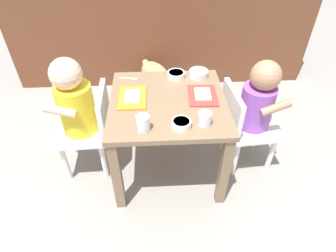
{
  "coord_description": "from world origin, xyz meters",
  "views": [
    {
      "loc": [
        -0.06,
        -1.11,
        1.24
      ],
      "look_at": [
        0.0,
        0.0,
        0.3
      ],
      "focal_mm": 30.33,
      "sensor_mm": 36.0,
      "label": 1
    }
  ],
  "objects_px": {
    "veggie_bowl_far": "(176,74)",
    "cereal_bowl_left_side": "(199,73)",
    "seated_child_left": "(78,106)",
    "cereal_bowl_right_side": "(181,124)",
    "water_cup_left": "(205,119)",
    "seated_child_right": "(255,105)",
    "dining_table": "(168,114)",
    "food_tray_left": "(132,97)",
    "food_tray_right": "(203,95)",
    "dog": "(158,77)",
    "water_cup_right": "(143,124)",
    "spoon_by_left_tray": "(130,79)"
  },
  "relations": [
    {
      "from": "veggie_bowl_far",
      "to": "cereal_bowl_left_side",
      "type": "height_order",
      "value": "cereal_bowl_left_side"
    },
    {
      "from": "seated_child_left",
      "to": "cereal_bowl_right_side",
      "type": "distance_m",
      "value": 0.54
    },
    {
      "from": "water_cup_left",
      "to": "veggie_bowl_far",
      "type": "distance_m",
      "value": 0.41
    },
    {
      "from": "seated_child_left",
      "to": "seated_child_right",
      "type": "bearing_deg",
      "value": -0.89
    },
    {
      "from": "dining_table",
      "to": "food_tray_left",
      "type": "xyz_separation_m",
      "value": [
        -0.17,
        0.03,
        0.09
      ]
    },
    {
      "from": "seated_child_right",
      "to": "veggie_bowl_far",
      "type": "height_order",
      "value": "seated_child_right"
    },
    {
      "from": "seated_child_left",
      "to": "water_cup_left",
      "type": "height_order",
      "value": "seated_child_left"
    },
    {
      "from": "food_tray_right",
      "to": "water_cup_left",
      "type": "distance_m",
      "value": 0.21
    },
    {
      "from": "veggie_bowl_far",
      "to": "cereal_bowl_left_side",
      "type": "xyz_separation_m",
      "value": [
        0.12,
        0.0,
        0.0
      ]
    },
    {
      "from": "seated_child_left",
      "to": "dog",
      "type": "bearing_deg",
      "value": 56.69
    },
    {
      "from": "food_tray_right",
      "to": "water_cup_left",
      "type": "height_order",
      "value": "water_cup_left"
    },
    {
      "from": "veggie_bowl_far",
      "to": "seated_child_right",
      "type": "bearing_deg",
      "value": -25.81
    },
    {
      "from": "food_tray_left",
      "to": "veggie_bowl_far",
      "type": "height_order",
      "value": "veggie_bowl_far"
    },
    {
      "from": "cereal_bowl_right_side",
      "to": "dining_table",
      "type": "bearing_deg",
      "value": 103.0
    },
    {
      "from": "dog",
      "to": "cereal_bowl_left_side",
      "type": "distance_m",
      "value": 0.57
    },
    {
      "from": "dining_table",
      "to": "seated_child_left",
      "type": "relative_size",
      "value": 0.84
    },
    {
      "from": "water_cup_left",
      "to": "dog",
      "type": "bearing_deg",
      "value": 101.93
    },
    {
      "from": "dining_table",
      "to": "veggie_bowl_far",
      "type": "distance_m",
      "value": 0.24
    },
    {
      "from": "water_cup_right",
      "to": "dog",
      "type": "bearing_deg",
      "value": 84.62
    },
    {
      "from": "seated_child_right",
      "to": "dog",
      "type": "relative_size",
      "value": 1.58
    },
    {
      "from": "spoon_by_left_tray",
      "to": "veggie_bowl_far",
      "type": "bearing_deg",
      "value": 1.34
    },
    {
      "from": "seated_child_right",
      "to": "spoon_by_left_tray",
      "type": "distance_m",
      "value": 0.66
    },
    {
      "from": "dining_table",
      "to": "food_tray_right",
      "type": "xyz_separation_m",
      "value": [
        0.17,
        0.03,
        0.09
      ]
    },
    {
      "from": "seated_child_left",
      "to": "dog",
      "type": "distance_m",
      "value": 0.78
    },
    {
      "from": "food_tray_right",
      "to": "veggie_bowl_far",
      "type": "height_order",
      "value": "veggie_bowl_far"
    },
    {
      "from": "veggie_bowl_far",
      "to": "food_tray_right",
      "type": "bearing_deg",
      "value": -58.05
    },
    {
      "from": "seated_child_right",
      "to": "water_cup_left",
      "type": "height_order",
      "value": "seated_child_right"
    },
    {
      "from": "seated_child_left",
      "to": "cereal_bowl_left_side",
      "type": "height_order",
      "value": "seated_child_left"
    },
    {
      "from": "dog",
      "to": "cereal_bowl_right_side",
      "type": "distance_m",
      "value": 0.91
    },
    {
      "from": "cereal_bowl_right_side",
      "to": "veggie_bowl_far",
      "type": "bearing_deg",
      "value": 88.75
    },
    {
      "from": "water_cup_left",
      "to": "water_cup_right",
      "type": "xyz_separation_m",
      "value": [
        -0.26,
        -0.02,
        0.01
      ]
    },
    {
      "from": "food_tray_left",
      "to": "food_tray_right",
      "type": "bearing_deg",
      "value": -0.0
    },
    {
      "from": "dining_table",
      "to": "cereal_bowl_left_side",
      "type": "distance_m",
      "value": 0.29
    },
    {
      "from": "food_tray_right",
      "to": "cereal_bowl_left_side",
      "type": "height_order",
      "value": "cereal_bowl_left_side"
    },
    {
      "from": "cereal_bowl_left_side",
      "to": "seated_child_left",
      "type": "bearing_deg",
      "value": -164.15
    },
    {
      "from": "dog",
      "to": "veggie_bowl_far",
      "type": "relative_size",
      "value": 4.27
    },
    {
      "from": "cereal_bowl_right_side",
      "to": "cereal_bowl_left_side",
      "type": "height_order",
      "value": "cereal_bowl_left_side"
    },
    {
      "from": "dining_table",
      "to": "water_cup_right",
      "type": "relative_size",
      "value": 7.93
    },
    {
      "from": "cereal_bowl_right_side",
      "to": "spoon_by_left_tray",
      "type": "bearing_deg",
      "value": 120.13
    },
    {
      "from": "dining_table",
      "to": "cereal_bowl_right_side",
      "type": "xyz_separation_m",
      "value": [
        0.05,
        -0.2,
        0.1
      ]
    },
    {
      "from": "dining_table",
      "to": "cereal_bowl_right_side",
      "type": "distance_m",
      "value": 0.22
    },
    {
      "from": "dog",
      "to": "food_tray_right",
      "type": "bearing_deg",
      "value": -72.3
    },
    {
      "from": "dog",
      "to": "seated_child_right",
      "type": "bearing_deg",
      "value": -53.36
    },
    {
      "from": "water_cup_right",
      "to": "cereal_bowl_right_side",
      "type": "distance_m",
      "value": 0.16
    },
    {
      "from": "dog",
      "to": "spoon_by_left_tray",
      "type": "distance_m",
      "value": 0.55
    },
    {
      "from": "food_tray_left",
      "to": "food_tray_right",
      "type": "distance_m",
      "value": 0.34
    },
    {
      "from": "water_cup_left",
      "to": "spoon_by_left_tray",
      "type": "height_order",
      "value": "water_cup_left"
    },
    {
      "from": "veggie_bowl_far",
      "to": "spoon_by_left_tray",
      "type": "bearing_deg",
      "value": -178.66
    },
    {
      "from": "seated_child_left",
      "to": "food_tray_left",
      "type": "distance_m",
      "value": 0.28
    },
    {
      "from": "dining_table",
      "to": "seated_child_right",
      "type": "relative_size",
      "value": 0.88
    }
  ]
}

